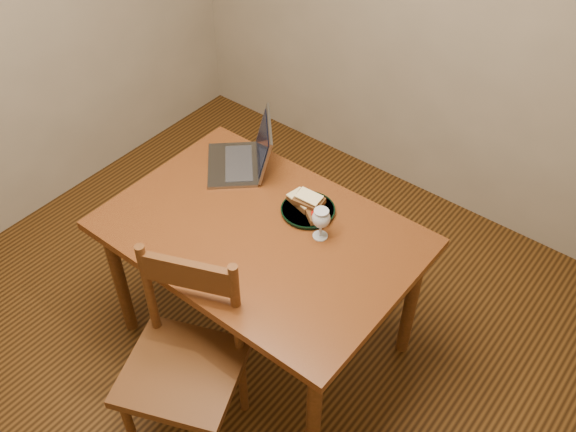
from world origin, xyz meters
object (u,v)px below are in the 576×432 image
Objects in this scene: plate at (308,210)px; chair at (183,358)px; laptop at (247,155)px; milk_glass at (321,224)px; table at (261,245)px.

chair is at bearing -91.21° from plate.
chair is at bearing -17.49° from laptop.
chair is at bearing -101.97° from milk_glass.
milk_glass is (0.13, -0.09, 0.06)m from plate.
laptop is (-0.42, 0.08, 0.05)m from plate.
chair is 3.91× the size of milk_glass.
plate is at bearing 67.94° from table.
laptop is (-0.40, 0.86, 0.28)m from chair.
laptop reaches higher than chair.
milk_glass is 0.33× the size of laptop.
plate is at bearing 36.29° from laptop.
chair reaches higher than plate.
laptop is at bearing 92.41° from chair.
chair reaches higher than milk_glass.
milk_glass is at bearing 55.39° from chair.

